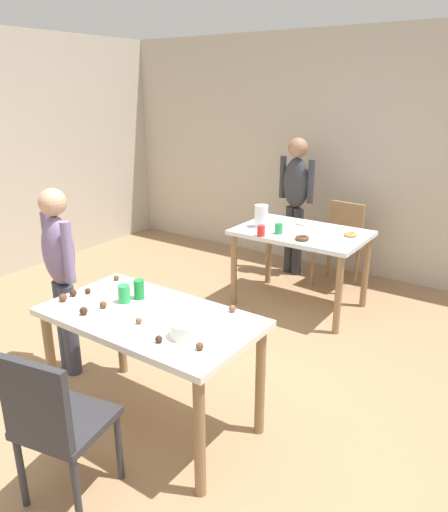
% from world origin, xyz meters
% --- Properties ---
extents(ground_plane, '(6.40, 6.40, 0.00)m').
position_xyz_m(ground_plane, '(0.00, 0.00, 0.00)').
color(ground_plane, '#9E7A56').
extents(wall_back, '(6.40, 0.10, 2.60)m').
position_xyz_m(wall_back, '(0.00, 3.20, 1.30)').
color(wall_back, '#BCB2A3').
rests_on(wall_back, ground_plane).
extents(dining_table_near, '(1.29, 0.71, 0.75)m').
position_xyz_m(dining_table_near, '(-0.04, -0.13, 0.65)').
color(dining_table_near, silver).
rests_on(dining_table_near, ground_plane).
extents(dining_table_far, '(1.17, 0.79, 0.75)m').
position_xyz_m(dining_table_far, '(-0.09, 1.96, 0.65)').
color(dining_table_far, silver).
rests_on(dining_table_far, ground_plane).
extents(chair_near_table, '(0.47, 0.47, 0.87)m').
position_xyz_m(chair_near_table, '(0.01, -0.86, 0.50)').
color(chair_near_table, '#2D2D33').
rests_on(chair_near_table, ground_plane).
extents(chair_far_table, '(0.44, 0.44, 0.87)m').
position_xyz_m(chair_far_table, '(0.00, 2.71, 0.50)').
color(chair_far_table, olive).
rests_on(chair_far_table, ground_plane).
extents(person_girl_near, '(0.45, 0.29, 1.37)m').
position_xyz_m(person_girl_near, '(-0.97, -0.04, 0.81)').
color(person_girl_near, '#383D4C').
rests_on(person_girl_near, ground_plane).
extents(person_adult_far, '(0.45, 0.26, 1.51)m').
position_xyz_m(person_adult_far, '(-0.54, 2.71, 0.90)').
color(person_adult_far, '#28282D').
rests_on(person_adult_far, ground_plane).
extents(mixing_bowl, '(0.16, 0.16, 0.08)m').
position_xyz_m(mixing_bowl, '(0.30, -0.22, 0.79)').
color(mixing_bowl, white).
rests_on(mixing_bowl, dining_table_near).
extents(soda_can, '(0.07, 0.07, 0.12)m').
position_xyz_m(soda_can, '(-0.25, -0.00, 0.81)').
color(soda_can, '#198438').
rests_on(soda_can, dining_table_near).
extents(fork_near, '(0.17, 0.02, 0.01)m').
position_xyz_m(fork_near, '(0.26, 0.05, 0.75)').
color(fork_near, silver).
rests_on(fork_near, dining_table_near).
extents(cup_near_0, '(0.07, 0.07, 0.11)m').
position_xyz_m(cup_near_0, '(-0.29, -0.09, 0.81)').
color(cup_near_0, green).
rests_on(cup_near_0, dining_table_near).
extents(cake_ball_0, '(0.04, 0.04, 0.04)m').
position_xyz_m(cake_ball_0, '(0.33, 0.17, 0.77)').
color(cake_ball_0, brown).
rests_on(cake_ball_0, dining_table_near).
extents(cake_ball_1, '(0.05, 0.05, 0.05)m').
position_xyz_m(cake_ball_1, '(-0.62, -0.21, 0.77)').
color(cake_ball_1, '#3D2319').
rests_on(cake_ball_1, dining_table_near).
extents(cake_ball_2, '(0.04, 0.04, 0.04)m').
position_xyz_m(cake_ball_2, '(-0.01, -0.25, 0.77)').
color(cake_ball_2, brown).
rests_on(cake_ball_2, dining_table_near).
extents(cake_ball_3, '(0.04, 0.04, 0.04)m').
position_xyz_m(cake_ball_3, '(0.44, -0.29, 0.77)').
color(cake_ball_3, brown).
rests_on(cake_ball_3, dining_table_near).
extents(cake_ball_4, '(0.04, 0.04, 0.04)m').
position_xyz_m(cake_ball_4, '(0.23, -0.35, 0.77)').
color(cake_ball_4, '#3D2319').
rests_on(cake_ball_4, dining_table_near).
extents(cake_ball_5, '(0.04, 0.04, 0.04)m').
position_xyz_m(cake_ball_5, '(-0.59, 0.13, 0.77)').
color(cake_ball_5, brown).
rests_on(cake_ball_5, dining_table_near).
extents(cake_ball_6, '(0.04, 0.04, 0.04)m').
position_xyz_m(cake_ball_6, '(-0.58, -0.13, 0.77)').
color(cake_ball_6, '#3D2319').
rests_on(cake_ball_6, dining_table_near).
extents(cake_ball_7, '(0.05, 0.05, 0.05)m').
position_xyz_m(cake_ball_7, '(-0.36, -0.35, 0.77)').
color(cake_ball_7, '#3D2319').
rests_on(cake_ball_7, dining_table_near).
extents(cake_ball_8, '(0.05, 0.05, 0.05)m').
position_xyz_m(cake_ball_8, '(-0.61, -0.30, 0.78)').
color(cake_ball_8, brown).
rests_on(cake_ball_8, dining_table_near).
extents(cake_ball_9, '(0.04, 0.04, 0.04)m').
position_xyz_m(cake_ball_9, '(-0.33, -0.23, 0.77)').
color(cake_ball_9, brown).
rests_on(cake_ball_9, dining_table_near).
extents(pitcher_far, '(0.13, 0.13, 0.21)m').
position_xyz_m(pitcher_far, '(-0.47, 1.86, 0.86)').
color(pitcher_far, white).
rests_on(pitcher_far, dining_table_far).
extents(cup_far_0, '(0.07, 0.07, 0.10)m').
position_xyz_m(cup_far_0, '(-0.32, 1.60, 0.80)').
color(cup_far_0, red).
rests_on(cup_far_0, dining_table_far).
extents(cup_far_1, '(0.07, 0.07, 0.10)m').
position_xyz_m(cup_far_1, '(-0.22, 1.75, 0.80)').
color(cup_far_1, green).
rests_on(cup_far_1, dining_table_far).
extents(cup_far_2, '(0.08, 0.08, 0.09)m').
position_xyz_m(cup_far_2, '(-0.59, 2.11, 0.80)').
color(cup_far_2, white).
rests_on(cup_far_2, dining_table_far).
extents(donut_far_0, '(0.12, 0.12, 0.03)m').
position_xyz_m(donut_far_0, '(-0.19, 2.16, 0.77)').
color(donut_far_0, white).
rests_on(donut_far_0, dining_table_far).
extents(donut_far_1, '(0.12, 0.12, 0.03)m').
position_xyz_m(donut_far_1, '(0.34, 2.05, 0.77)').
color(donut_far_1, gold).
rests_on(donut_far_1, dining_table_far).
extents(donut_far_2, '(0.12, 0.12, 0.04)m').
position_xyz_m(donut_far_2, '(0.04, 1.70, 0.77)').
color(donut_far_2, brown).
rests_on(donut_far_2, dining_table_far).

